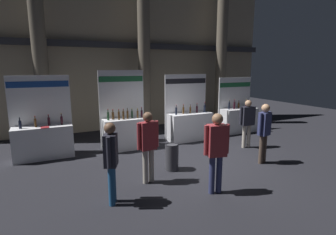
{
  "coord_description": "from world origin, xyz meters",
  "views": [
    {
      "loc": [
        -3.8,
        -6.3,
        2.67
      ],
      "look_at": [
        -0.36,
        0.92,
        1.12
      ],
      "focal_mm": 28.06,
      "sensor_mm": 36.0,
      "label": 1
    }
  ],
  "objects_px": {
    "exhibitor_booth_0": "(43,138)",
    "exhibitor_booth_1": "(125,130)",
    "visitor_4": "(247,120)",
    "exhibitor_booth_3": "(238,118)",
    "visitor_1": "(111,157)",
    "trash_bin": "(172,157)",
    "visitor_2": "(148,142)",
    "visitor_0": "(217,146)",
    "exhibitor_booth_2": "(189,124)",
    "visitor_3": "(264,129)"
  },
  "relations": [
    {
      "from": "visitor_4",
      "to": "exhibitor_booth_3",
      "type": "bearing_deg",
      "value": 64.43
    },
    {
      "from": "exhibitor_booth_2",
      "to": "visitor_2",
      "type": "bearing_deg",
      "value": -134.12
    },
    {
      "from": "visitor_3",
      "to": "exhibitor_booth_2",
      "type": "bearing_deg",
      "value": 89.96
    },
    {
      "from": "visitor_1",
      "to": "exhibitor_booth_3",
      "type": "bearing_deg",
      "value": -36.78
    },
    {
      "from": "exhibitor_booth_2",
      "to": "trash_bin",
      "type": "distance_m",
      "value": 3.01
    },
    {
      "from": "exhibitor_booth_0",
      "to": "exhibitor_booth_2",
      "type": "bearing_deg",
      "value": -1.85
    },
    {
      "from": "exhibitor_booth_1",
      "to": "visitor_1",
      "type": "xyz_separation_m",
      "value": [
        -1.27,
        -3.38,
        0.34
      ]
    },
    {
      "from": "visitor_2",
      "to": "visitor_4",
      "type": "bearing_deg",
      "value": -170.3
    },
    {
      "from": "exhibitor_booth_0",
      "to": "exhibitor_booth_1",
      "type": "height_order",
      "value": "exhibitor_booth_1"
    },
    {
      "from": "visitor_1",
      "to": "visitor_4",
      "type": "xyz_separation_m",
      "value": [
        4.95,
        1.73,
        -0.01
      ]
    },
    {
      "from": "trash_bin",
      "to": "exhibitor_booth_0",
      "type": "bearing_deg",
      "value": 140.42
    },
    {
      "from": "exhibitor_booth_1",
      "to": "exhibitor_booth_2",
      "type": "xyz_separation_m",
      "value": [
        2.44,
        0.02,
        -0.02
      ]
    },
    {
      "from": "exhibitor_booth_2",
      "to": "visitor_0",
      "type": "bearing_deg",
      "value": -112.47
    },
    {
      "from": "visitor_4",
      "to": "visitor_2",
      "type": "bearing_deg",
      "value": -156.39
    },
    {
      "from": "trash_bin",
      "to": "visitor_0",
      "type": "height_order",
      "value": "visitor_0"
    },
    {
      "from": "visitor_4",
      "to": "exhibitor_booth_0",
      "type": "bearing_deg",
      "value": 171.07
    },
    {
      "from": "exhibitor_booth_3",
      "to": "visitor_2",
      "type": "distance_m",
      "value": 5.97
    },
    {
      "from": "visitor_2",
      "to": "visitor_0",
      "type": "bearing_deg",
      "value": 128.66
    },
    {
      "from": "visitor_4",
      "to": "visitor_3",
      "type": "bearing_deg",
      "value": -106.76
    },
    {
      "from": "visitor_2",
      "to": "trash_bin",
      "type": "bearing_deg",
      "value": -157.2
    },
    {
      "from": "visitor_3",
      "to": "visitor_4",
      "type": "xyz_separation_m",
      "value": [
        0.6,
        1.33,
        -0.03
      ]
    },
    {
      "from": "exhibitor_booth_3",
      "to": "visitor_1",
      "type": "distance_m",
      "value": 7.13
    },
    {
      "from": "exhibitor_booth_2",
      "to": "visitor_0",
      "type": "height_order",
      "value": "exhibitor_booth_2"
    },
    {
      "from": "visitor_0",
      "to": "visitor_3",
      "type": "xyz_separation_m",
      "value": [
        2.26,
        0.91,
        -0.06
      ]
    },
    {
      "from": "exhibitor_booth_2",
      "to": "exhibitor_booth_3",
      "type": "height_order",
      "value": "exhibitor_booth_2"
    },
    {
      "from": "trash_bin",
      "to": "visitor_4",
      "type": "relative_size",
      "value": 0.44
    },
    {
      "from": "visitor_2",
      "to": "visitor_3",
      "type": "xyz_separation_m",
      "value": [
        3.36,
        -0.19,
        -0.0
      ]
    },
    {
      "from": "trash_bin",
      "to": "exhibitor_booth_3",
      "type": "bearing_deg",
      "value": 30.13
    },
    {
      "from": "exhibitor_booth_1",
      "to": "visitor_0",
      "type": "xyz_separation_m",
      "value": [
        0.83,
        -3.88,
        0.42
      ]
    },
    {
      "from": "visitor_2",
      "to": "exhibitor_booth_2",
      "type": "bearing_deg",
      "value": -140.45
    },
    {
      "from": "exhibitor_booth_1",
      "to": "trash_bin",
      "type": "distance_m",
      "value": 2.4
    },
    {
      "from": "visitor_0",
      "to": "visitor_1",
      "type": "height_order",
      "value": "visitor_0"
    },
    {
      "from": "exhibitor_booth_1",
      "to": "visitor_4",
      "type": "relative_size",
      "value": 1.6
    },
    {
      "from": "exhibitor_booth_3",
      "to": "exhibitor_booth_0",
      "type": "bearing_deg",
      "value": -179.86
    },
    {
      "from": "exhibitor_booth_0",
      "to": "visitor_0",
      "type": "xyz_separation_m",
      "value": [
        3.28,
        -4.06,
        0.45
      ]
    },
    {
      "from": "exhibitor_booth_2",
      "to": "trash_bin",
      "type": "xyz_separation_m",
      "value": [
        -1.88,
        -2.33,
        -0.26
      ]
    },
    {
      "from": "exhibitor_booth_0",
      "to": "visitor_3",
      "type": "xyz_separation_m",
      "value": [
        5.53,
        -3.15,
        0.39
      ]
    },
    {
      "from": "exhibitor_booth_0",
      "to": "visitor_1",
      "type": "distance_m",
      "value": 3.76
    },
    {
      "from": "visitor_0",
      "to": "visitor_3",
      "type": "relative_size",
      "value": 1.03
    },
    {
      "from": "visitor_0",
      "to": "visitor_2",
      "type": "xyz_separation_m",
      "value": [
        -1.1,
        1.1,
        -0.06
      ]
    },
    {
      "from": "exhibitor_booth_0",
      "to": "visitor_2",
      "type": "xyz_separation_m",
      "value": [
        2.18,
        -2.96,
        0.39
      ]
    },
    {
      "from": "exhibitor_booth_1",
      "to": "visitor_1",
      "type": "distance_m",
      "value": 3.62
    },
    {
      "from": "exhibitor_booth_1",
      "to": "visitor_0",
      "type": "bearing_deg",
      "value": -77.95
    },
    {
      "from": "visitor_3",
      "to": "trash_bin",
      "type": "bearing_deg",
      "value": 153.2
    },
    {
      "from": "visitor_0",
      "to": "visitor_4",
      "type": "distance_m",
      "value": 3.63
    },
    {
      "from": "visitor_0",
      "to": "visitor_1",
      "type": "xyz_separation_m",
      "value": [
        -2.1,
        0.5,
        -0.08
      ]
    },
    {
      "from": "visitor_3",
      "to": "visitor_2",
      "type": "bearing_deg",
      "value": 164.55
    },
    {
      "from": "visitor_1",
      "to": "visitor_4",
      "type": "distance_m",
      "value": 5.25
    },
    {
      "from": "exhibitor_booth_0",
      "to": "visitor_2",
      "type": "bearing_deg",
      "value": -53.65
    },
    {
      "from": "exhibitor_booth_2",
      "to": "visitor_1",
      "type": "distance_m",
      "value": 5.04
    }
  ]
}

